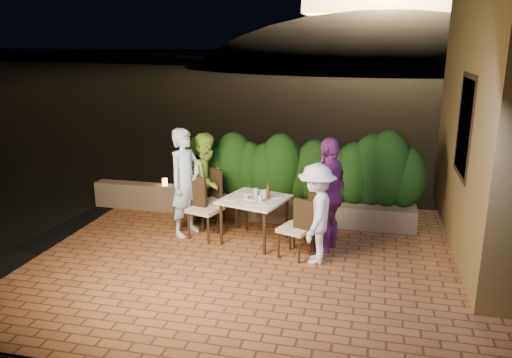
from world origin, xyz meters
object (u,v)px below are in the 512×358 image
(beer_bottle, at_px, (268,190))
(parapet_lamp, at_px, (165,182))
(diner_blue, at_px, (185,182))
(chair_left_front, at_px, (205,208))
(chair_left_back, at_px, (221,200))
(chair_right_back, at_px, (309,219))
(chair_right_front, at_px, (295,228))
(bowl, at_px, (262,192))
(diner_white, at_px, (316,214))
(diner_purple, at_px, (329,195))
(dining_table, at_px, (255,220))
(diner_green, at_px, (207,180))

(beer_bottle, relative_size, parapet_lamp, 2.11)
(diner_blue, height_order, parapet_lamp, diner_blue)
(chair_left_front, height_order, chair_left_back, chair_left_back)
(chair_left_front, relative_size, chair_right_back, 1.15)
(chair_right_front, bearing_deg, beer_bottle, -21.99)
(bowl, height_order, diner_white, diner_white)
(chair_right_back, bearing_deg, diner_blue, 18.50)
(diner_blue, height_order, diner_purple, diner_blue)
(diner_purple, distance_m, parapet_lamp, 3.52)
(dining_table, bearing_deg, bowl, 77.71)
(chair_left_back, relative_size, diner_purple, 0.58)
(bowl, height_order, diner_purple, diner_purple)
(diner_purple, bearing_deg, chair_left_back, -87.52)
(dining_table, bearing_deg, chair_left_front, -177.97)
(chair_right_front, distance_m, parapet_lamp, 3.26)
(chair_right_front, xyz_separation_m, parapet_lamp, (-2.83, 1.61, 0.09))
(chair_right_back, height_order, parapet_lamp, chair_right_back)
(chair_right_back, distance_m, diner_white, 0.66)
(chair_right_back, relative_size, diner_purple, 0.51)
(chair_right_back, height_order, diner_white, diner_white)
(diner_purple, bearing_deg, parapet_lamp, -93.07)
(beer_bottle, relative_size, diner_green, 0.17)
(dining_table, relative_size, diner_white, 0.64)
(chair_right_front, distance_m, diner_green, 2.05)
(bowl, height_order, diner_green, diner_green)
(chair_right_front, height_order, chair_right_back, chair_right_front)
(diner_white, bearing_deg, diner_blue, -103.77)
(diner_white, height_order, parapet_lamp, diner_white)
(parapet_lamp, bearing_deg, diner_purple, -19.89)
(chair_left_front, height_order, diner_purple, diner_purple)
(dining_table, height_order, beer_bottle, beer_bottle)
(chair_right_back, distance_m, diner_blue, 2.17)
(chair_left_back, bearing_deg, chair_left_front, -65.39)
(parapet_lamp, bearing_deg, dining_table, -28.98)
(chair_left_back, bearing_deg, parapet_lamp, -168.39)
(beer_bottle, relative_size, chair_right_front, 0.31)
(chair_left_front, xyz_separation_m, diner_blue, (-0.36, 0.08, 0.40))
(dining_table, height_order, bowl, bowl)
(diner_green, relative_size, parapet_lamp, 12.11)
(chair_right_back, xyz_separation_m, diner_green, (-1.91, 0.55, 0.39))
(chair_right_back, distance_m, diner_green, 2.02)
(chair_left_front, distance_m, chair_right_front, 1.65)
(diner_white, bearing_deg, chair_left_back, -118.37)
(chair_left_front, distance_m, chair_left_back, 0.50)
(bowl, relative_size, chair_right_back, 0.19)
(diner_green, relative_size, diner_purple, 0.93)
(diner_white, height_order, diner_purple, diner_purple)
(beer_bottle, relative_size, diner_white, 0.19)
(parapet_lamp, bearing_deg, beer_bottle, -26.23)
(chair_left_front, relative_size, chair_left_back, 1.00)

